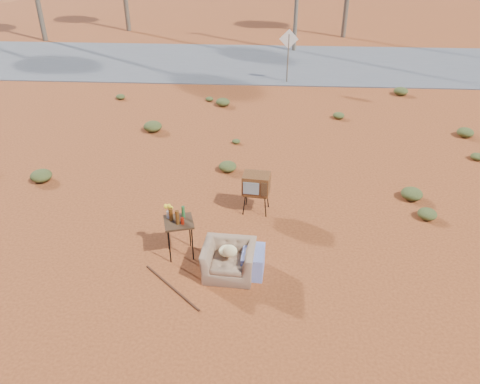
{
  "coord_description": "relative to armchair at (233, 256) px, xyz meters",
  "views": [
    {
      "loc": [
        0.73,
        -7.52,
        6.05
      ],
      "look_at": [
        0.18,
        1.38,
        0.8
      ],
      "focal_mm": 35.0,
      "sensor_mm": 36.0,
      "label": 1
    }
  ],
  "objects": [
    {
      "name": "rusty_bar",
      "position": [
        -1.14,
        -0.51,
        -0.38
      ],
      "size": [
        1.24,
        1.18,
        0.04
      ],
      "primitive_type": "cylinder",
      "rotation": [
        0.0,
        1.57,
        -0.76
      ],
      "color": "#452512",
      "rests_on": "ground"
    },
    {
      "name": "scrub_patch",
      "position": [
        -0.98,
        4.82,
        -0.27
      ],
      "size": [
        17.49,
        8.07,
        0.33
      ],
      "color": "#474C21",
      "rests_on": "ground"
    },
    {
      "name": "side_table",
      "position": [
        -1.18,
        0.55,
        0.44
      ],
      "size": [
        0.71,
        0.71,
        1.14
      ],
      "rotation": [
        0.0,
        0.0,
        0.27
      ],
      "color": "#372314",
      "rests_on": "ground"
    },
    {
      "name": "tv_unit",
      "position": [
        0.36,
        2.28,
        0.32
      ],
      "size": [
        0.66,
        0.56,
        0.98
      ],
      "rotation": [
        0.0,
        0.0,
        -0.12
      ],
      "color": "black",
      "rests_on": "ground"
    },
    {
      "name": "armchair",
      "position": [
        0.0,
        0.0,
        0.0
      ],
      "size": [
        1.21,
        0.75,
        0.87
      ],
      "rotation": [
        0.0,
        0.0,
        -0.06
      ],
      "color": "#826047",
      "rests_on": "ground"
    },
    {
      "name": "ground",
      "position": [
        -0.16,
        0.41,
        -0.41
      ],
      "size": [
        140.0,
        140.0,
        0.0
      ],
      "primitive_type": "plane",
      "color": "#99461E",
      "rests_on": "ground"
    },
    {
      "name": "road_sign",
      "position": [
        1.34,
        12.41,
        1.1
      ],
      "size": [
        0.78,
        0.06,
        2.19
      ],
      "color": "brown",
      "rests_on": "ground"
    },
    {
      "name": "highway",
      "position": [
        -0.16,
        15.41,
        -0.39
      ],
      "size": [
        140.0,
        7.0,
        0.04
      ],
      "primitive_type": "cube",
      "color": "#565659",
      "rests_on": "ground"
    }
  ]
}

